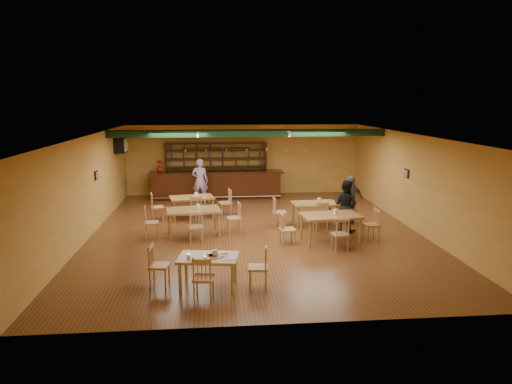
{
  "coord_description": "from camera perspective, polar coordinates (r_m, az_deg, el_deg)",
  "views": [
    {
      "loc": [
        -1.22,
        -13.66,
        4.03
      ],
      "look_at": [
        0.07,
        0.6,
        1.15
      ],
      "focal_mm": 32.07,
      "sensor_mm": 36.0,
      "label": 1
    }
  ],
  "objects": [
    {
      "name": "patron_bar",
      "position": [
        18.27,
        -7.0,
        1.39
      ],
      "size": [
        0.7,
        0.51,
        1.78
      ],
      "primitive_type": "imported",
      "rotation": [
        0.0,
        0.0,
        3.01
      ],
      "color": "purple",
      "rests_on": "ground"
    },
    {
      "name": "patron_right_b",
      "position": [
        15.45,
        11.78,
        -0.93
      ],
      "size": [
        1.02,
        0.72,
        1.6
      ],
      "primitive_type": "imported",
      "rotation": [
        0.0,
        0.0,
        3.54
      ],
      "color": "slate",
      "rests_on": "ground"
    },
    {
      "name": "pizza_server",
      "position": [
        10.15,
        -4.69,
        -7.8
      ],
      "size": [
        0.26,
        0.31,
        0.0
      ],
      "primitive_type": "cube",
      "rotation": [
        0.0,
        0.0,
        -0.93
      ],
      "color": "silver",
      "rests_on": "pizza_tray"
    },
    {
      "name": "ac_unit",
      "position": [
        18.29,
        -16.51,
        5.64
      ],
      "size": [
        0.34,
        0.7,
        0.48
      ],
      "primitive_type": "cube",
      "color": "silver",
      "rests_on": "wall_left"
    },
    {
      "name": "picture_left",
      "position": [
        15.31,
        -19.29,
        1.98
      ],
      "size": [
        0.04,
        0.34,
        0.28
      ],
      "primitive_type": "cube",
      "color": "black",
      "rests_on": "wall_left"
    },
    {
      "name": "floor",
      "position": [
        14.29,
        -0.05,
        -5.0
      ],
      "size": [
        12.0,
        12.0,
        0.0
      ],
      "primitive_type": "plane",
      "color": "#583719",
      "rests_on": "ground"
    },
    {
      "name": "dining_table_a",
      "position": [
        16.07,
        -7.97,
        -1.89
      ],
      "size": [
        1.63,
        1.18,
        0.74
      ],
      "primitive_type": "cube",
      "rotation": [
        0.0,
        0.0,
        0.21
      ],
      "color": "olive",
      "rests_on": "ground"
    },
    {
      "name": "track_rail_left",
      "position": [
        17.1,
        -7.16,
        7.63
      ],
      "size": [
        0.05,
        2.5,
        0.05
      ],
      "primitive_type": "cube",
      "color": "silver",
      "rests_on": "ceiling"
    },
    {
      "name": "side_plate",
      "position": [
        9.94,
        -3.08,
        -8.26
      ],
      "size": [
        0.25,
        0.25,
        0.01
      ],
      "primitive_type": "cylinder",
      "rotation": [
        0.0,
        0.0,
        -0.14
      ],
      "color": "white",
      "rests_on": "near_table"
    },
    {
      "name": "poinsettia",
      "position": [
        19.13,
        -11.94,
        3.15
      ],
      "size": [
        0.35,
        0.35,
        0.49
      ],
      "primitive_type": "imported",
      "rotation": [
        0.0,
        0.0,
        0.35
      ],
      "color": "maroon",
      "rests_on": "bar_counter"
    },
    {
      "name": "back_bar_hutch",
      "position": [
        19.65,
        -4.95,
        2.88
      ],
      "size": [
        4.29,
        0.4,
        2.28
      ],
      "primitive_type": "cube",
      "color": "black",
      "rests_on": "ground"
    },
    {
      "name": "patron_right_a",
      "position": [
        14.54,
        11.09,
        -1.66
      ],
      "size": [
        0.98,
        0.98,
        1.61
      ],
      "primitive_type": "imported",
      "rotation": [
        0.0,
        0.0,
        2.34
      ],
      "color": "black",
      "rests_on": "ground"
    },
    {
      "name": "track_rail_right",
      "position": [
        17.29,
        3.6,
        7.74
      ],
      "size": [
        0.05,
        2.5,
        0.05
      ],
      "primitive_type": "cube",
      "color": "silver",
      "rests_on": "ceiling"
    },
    {
      "name": "near_table",
      "position": [
        10.23,
        -5.96,
        -9.82
      ],
      "size": [
        1.38,
        0.99,
        0.69
      ],
      "primitive_type": "cube",
      "rotation": [
        0.0,
        0.0,
        -0.14
      ],
      "color": "tan",
      "rests_on": "ground"
    },
    {
      "name": "ceiling_beam",
      "position": [
        16.54,
        -0.93,
        7.35
      ],
      "size": [
        10.0,
        0.3,
        0.25
      ],
      "primitive_type": "cube",
      "color": "black",
      "rests_on": "ceiling"
    },
    {
      "name": "picture_right",
      "position": [
        15.63,
        18.26,
        2.22
      ],
      "size": [
        0.04,
        0.34,
        0.28
      ],
      "primitive_type": "cube",
      "color": "black",
      "rests_on": "wall_right"
    },
    {
      "name": "dining_table_b",
      "position": [
        15.2,
        7.3,
        -2.67
      ],
      "size": [
        1.51,
        0.97,
        0.73
      ],
      "primitive_type": "cube",
      "rotation": [
        0.0,
        0.0,
        0.07
      ],
      "color": "olive",
      "rests_on": "ground"
    },
    {
      "name": "napkin_stack",
      "position": [
        10.28,
        -4.18,
        -7.55
      ],
      "size": [
        0.23,
        0.2,
        0.03
      ],
      "primitive_type": "cube",
      "rotation": [
        0.0,
        0.0,
        0.26
      ],
      "color": "white",
      "rests_on": "near_table"
    },
    {
      "name": "dining_table_c",
      "position": [
        14.04,
        -7.79,
        -3.73
      ],
      "size": [
        1.7,
        1.15,
        0.8
      ],
      "primitive_type": "cube",
      "rotation": [
        0.0,
        0.0,
        0.13
      ],
      "color": "olive",
      "rests_on": "ground"
    },
    {
      "name": "parmesan_shaker",
      "position": [
        9.98,
        -8.4,
        -7.99
      ],
      "size": [
        0.08,
        0.08,
        0.11
      ],
      "primitive_type": "cylinder",
      "rotation": [
        0.0,
        0.0,
        -0.14
      ],
      "color": "#EAE5C6",
      "rests_on": "near_table"
    },
    {
      "name": "bar_counter",
      "position": [
        19.12,
        -4.91,
        0.9
      ],
      "size": [
        5.55,
        0.85,
        1.13
      ],
      "primitive_type": "cube",
      "color": "black",
      "rests_on": "ground"
    },
    {
      "name": "pizza_tray",
      "position": [
        10.11,
        -5.47,
        -7.95
      ],
      "size": [
        0.52,
        0.52,
        0.01
      ],
      "primitive_type": "cylinder",
      "rotation": [
        0.0,
        0.0,
        -0.39
      ],
      "color": "silver",
      "rests_on": "near_table"
    },
    {
      "name": "dining_table_d",
      "position": [
        13.35,
        9.24,
        -4.5
      ],
      "size": [
        1.75,
        1.17,
        0.82
      ],
      "primitive_type": "cube",
      "rotation": [
        0.0,
        0.0,
        0.11
      ],
      "color": "olive",
      "rests_on": "ground"
    }
  ]
}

